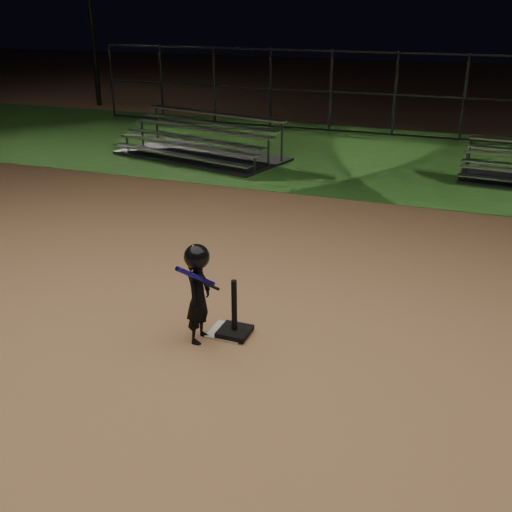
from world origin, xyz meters
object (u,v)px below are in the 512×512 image
(home_plate, at_px, (228,332))
(batting_tee, at_px, (235,324))
(child_batter, at_px, (198,291))
(bleacher_left, at_px, (200,149))

(home_plate, relative_size, batting_tee, 0.62)
(batting_tee, height_order, child_batter, child_batter)
(batting_tee, xyz_separation_m, child_batter, (-0.36, -0.25, 0.51))
(batting_tee, bearing_deg, child_batter, -145.20)
(child_batter, bearing_deg, batting_tee, -55.11)
(batting_tee, xyz_separation_m, bleacher_left, (-4.43, 8.35, 0.07))
(home_plate, height_order, bleacher_left, bleacher_left)
(child_batter, xyz_separation_m, bleacher_left, (-4.08, 8.60, -0.44))
(bleacher_left, bearing_deg, batting_tee, -48.21)
(batting_tee, relative_size, bleacher_left, 0.15)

